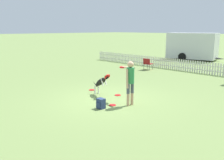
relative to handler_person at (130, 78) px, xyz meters
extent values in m
plane|color=olive|center=(-0.93, -0.04, -1.02)|extent=(240.00, 240.00, 0.00)
cylinder|color=tan|center=(0.03, -0.11, -0.79)|extent=(0.11, 0.11, 0.46)
cylinder|color=#474C5B|center=(0.03, -0.11, -0.38)|extent=(0.12, 0.12, 0.38)
cylinder|color=tan|center=(0.04, 0.09, -0.79)|extent=(0.11, 0.11, 0.46)
cylinder|color=#474C5B|center=(0.04, 0.09, -0.38)|extent=(0.12, 0.12, 0.38)
cylinder|color=#2D8447|center=(0.04, -0.01, 0.10)|extent=(0.30, 0.30, 0.57)
sphere|color=tan|center=(0.04, -0.01, 0.50)|extent=(0.23, 0.23, 0.23)
cylinder|color=tan|center=(0.07, -0.22, 0.01)|extent=(0.21, 0.19, 0.70)
cylinder|color=tan|center=(-0.29, 0.22, 0.32)|extent=(0.70, 0.21, 0.14)
cylinder|color=red|center=(-0.63, 0.29, 0.28)|extent=(0.26, 0.26, 0.02)
cylinder|color=red|center=(-0.63, 0.29, 0.30)|extent=(0.26, 0.26, 0.02)
ellipsoid|color=black|center=(-1.76, 0.14, -0.44)|extent=(0.75, 0.31, 0.58)
ellipsoid|color=white|center=(-1.76, 0.14, -0.49)|extent=(0.39, 0.17, 0.29)
sphere|color=black|center=(-1.39, 0.11, -0.20)|extent=(0.15, 0.15, 0.15)
cone|color=black|center=(-1.32, 0.10, -0.16)|extent=(0.14, 0.10, 0.13)
cylinder|color=red|center=(-1.32, 0.10, -0.16)|extent=(0.18, 0.27, 0.23)
cone|color=black|center=(-1.40, 0.16, -0.14)|extent=(0.05, 0.05, 0.07)
cone|color=black|center=(-1.41, 0.07, -0.14)|extent=(0.05, 0.05, 0.07)
cylinder|color=white|center=(-2.06, 0.26, -0.83)|extent=(0.06, 0.06, 0.39)
cylinder|color=white|center=(-2.07, 0.08, -0.83)|extent=(0.06, 0.06, 0.39)
cylinder|color=white|center=(-1.55, 0.20, -0.41)|extent=(0.18, 0.07, 0.30)
cylinder|color=white|center=(-1.56, 0.05, -0.41)|extent=(0.18, 0.07, 0.30)
cone|color=black|center=(-2.19, 0.18, -0.60)|extent=(0.34, 0.08, 0.23)
cylinder|color=red|center=(-1.24, 0.64, -1.01)|extent=(0.26, 0.26, 0.02)
cylinder|color=red|center=(-0.39, -0.50, -1.01)|extent=(0.26, 0.26, 0.02)
cylinder|color=red|center=(-2.72, 0.43, -1.01)|extent=(0.26, 0.26, 0.02)
cube|color=navy|center=(-0.43, -1.03, -0.84)|extent=(0.28, 0.22, 0.36)
cube|color=navy|center=(-0.43, -1.16, -0.88)|extent=(0.19, 0.04, 0.18)
cube|color=silver|center=(-0.93, 8.20, -0.80)|extent=(20.25, 0.04, 0.06)
cube|color=silver|center=(-0.93, 8.20, -0.48)|extent=(20.25, 0.04, 0.06)
cube|color=silver|center=(-10.98, 8.20, -0.65)|extent=(0.09, 0.02, 0.76)
cube|color=silver|center=(-10.81, 8.20, -0.65)|extent=(0.09, 0.02, 0.76)
cube|color=silver|center=(-10.65, 8.20, -0.65)|extent=(0.09, 0.02, 0.76)
cube|color=silver|center=(-10.48, 8.20, -0.65)|extent=(0.09, 0.02, 0.76)
cube|color=silver|center=(-10.32, 8.20, -0.65)|extent=(0.09, 0.02, 0.76)
cube|color=silver|center=(-10.15, 8.20, -0.65)|extent=(0.09, 0.02, 0.76)
cube|color=silver|center=(-9.99, 8.20, -0.65)|extent=(0.09, 0.02, 0.76)
cube|color=silver|center=(-9.82, 8.20, -0.65)|extent=(0.09, 0.02, 0.76)
cube|color=silver|center=(-9.66, 8.20, -0.65)|extent=(0.09, 0.02, 0.76)
cube|color=silver|center=(-9.49, 8.20, -0.65)|extent=(0.09, 0.02, 0.76)
cube|color=silver|center=(-9.33, 8.20, -0.65)|extent=(0.09, 0.02, 0.76)
cube|color=silver|center=(-9.16, 8.20, -0.65)|extent=(0.09, 0.02, 0.76)
cube|color=silver|center=(-9.00, 8.20, -0.65)|extent=(0.09, 0.02, 0.76)
cube|color=silver|center=(-8.84, 8.20, -0.65)|extent=(0.09, 0.02, 0.76)
cube|color=silver|center=(-8.67, 8.20, -0.65)|extent=(0.09, 0.02, 0.76)
cube|color=silver|center=(-8.51, 8.20, -0.65)|extent=(0.09, 0.02, 0.76)
cube|color=silver|center=(-8.34, 8.20, -0.65)|extent=(0.09, 0.02, 0.76)
cube|color=silver|center=(-8.18, 8.20, -0.65)|extent=(0.09, 0.02, 0.76)
cube|color=silver|center=(-8.01, 8.20, -0.65)|extent=(0.09, 0.02, 0.76)
cube|color=silver|center=(-7.85, 8.20, -0.65)|extent=(0.09, 0.02, 0.76)
cube|color=silver|center=(-7.68, 8.20, -0.65)|extent=(0.09, 0.02, 0.76)
cube|color=silver|center=(-7.52, 8.20, -0.65)|extent=(0.09, 0.02, 0.76)
cube|color=silver|center=(-7.35, 8.20, -0.65)|extent=(0.09, 0.02, 0.76)
cube|color=silver|center=(-7.19, 8.20, -0.65)|extent=(0.09, 0.02, 0.76)
cube|color=silver|center=(-7.02, 8.20, -0.65)|extent=(0.09, 0.02, 0.76)
cube|color=silver|center=(-6.86, 8.20, -0.65)|extent=(0.09, 0.02, 0.76)
cube|color=silver|center=(-6.70, 8.20, -0.65)|extent=(0.09, 0.02, 0.76)
cube|color=silver|center=(-6.53, 8.20, -0.65)|extent=(0.09, 0.02, 0.76)
cube|color=silver|center=(-6.37, 8.20, -0.65)|extent=(0.09, 0.02, 0.76)
cube|color=silver|center=(-6.20, 8.20, -0.65)|extent=(0.09, 0.02, 0.76)
cube|color=silver|center=(-6.04, 8.20, -0.65)|extent=(0.09, 0.02, 0.76)
cube|color=silver|center=(-5.87, 8.20, -0.65)|extent=(0.09, 0.02, 0.76)
cube|color=silver|center=(-5.71, 8.20, -0.65)|extent=(0.09, 0.02, 0.76)
cube|color=silver|center=(-5.54, 8.20, -0.65)|extent=(0.09, 0.02, 0.76)
cube|color=silver|center=(-5.38, 8.20, -0.65)|extent=(0.09, 0.02, 0.76)
cube|color=silver|center=(-5.21, 8.20, -0.65)|extent=(0.09, 0.02, 0.76)
cube|color=silver|center=(-5.05, 8.20, -0.65)|extent=(0.09, 0.02, 0.76)
cube|color=silver|center=(-4.88, 8.20, -0.65)|extent=(0.09, 0.02, 0.76)
cube|color=silver|center=(-4.72, 8.20, -0.65)|extent=(0.09, 0.02, 0.76)
cube|color=silver|center=(-4.56, 8.20, -0.65)|extent=(0.09, 0.02, 0.76)
cube|color=silver|center=(-4.39, 8.20, -0.65)|extent=(0.09, 0.02, 0.76)
cube|color=silver|center=(-4.23, 8.20, -0.65)|extent=(0.09, 0.02, 0.76)
cube|color=silver|center=(-4.06, 8.20, -0.65)|extent=(0.09, 0.02, 0.76)
cube|color=silver|center=(-3.90, 8.20, -0.65)|extent=(0.09, 0.02, 0.76)
cube|color=silver|center=(-3.73, 8.20, -0.65)|extent=(0.09, 0.02, 0.76)
cube|color=silver|center=(-3.57, 8.20, -0.65)|extent=(0.09, 0.02, 0.76)
cube|color=silver|center=(-3.40, 8.20, -0.65)|extent=(0.09, 0.02, 0.76)
cube|color=silver|center=(-3.24, 8.20, -0.65)|extent=(0.09, 0.02, 0.76)
cube|color=silver|center=(-3.07, 8.20, -0.65)|extent=(0.09, 0.02, 0.76)
cube|color=silver|center=(-2.91, 8.20, -0.65)|extent=(0.09, 0.02, 0.76)
cube|color=silver|center=(-2.74, 8.20, -0.65)|extent=(0.09, 0.02, 0.76)
cube|color=silver|center=(-2.58, 8.20, -0.65)|extent=(0.09, 0.02, 0.76)
cube|color=silver|center=(-2.42, 8.20, -0.65)|extent=(0.09, 0.02, 0.76)
cube|color=silver|center=(-2.25, 8.20, -0.65)|extent=(0.09, 0.02, 0.76)
cube|color=silver|center=(-2.09, 8.20, -0.65)|extent=(0.09, 0.02, 0.76)
cube|color=silver|center=(-1.92, 8.20, -0.65)|extent=(0.09, 0.02, 0.76)
cube|color=silver|center=(-1.76, 8.20, -0.65)|extent=(0.09, 0.02, 0.76)
cube|color=silver|center=(-1.59, 8.20, -0.65)|extent=(0.09, 0.02, 0.76)
cube|color=silver|center=(-1.43, 8.20, -0.65)|extent=(0.09, 0.02, 0.76)
cube|color=silver|center=(-1.26, 8.20, -0.65)|extent=(0.09, 0.02, 0.76)
cube|color=silver|center=(-1.10, 8.20, -0.65)|extent=(0.09, 0.02, 0.76)
cube|color=silver|center=(-0.93, 8.20, -0.65)|extent=(0.09, 0.02, 0.76)
cube|color=silver|center=(-0.77, 8.20, -0.65)|extent=(0.09, 0.02, 0.76)
cube|color=silver|center=(-0.60, 8.20, -0.65)|extent=(0.09, 0.02, 0.76)
cube|color=silver|center=(-0.44, 8.20, -0.65)|extent=(0.09, 0.02, 0.76)
cube|color=silver|center=(-0.27, 8.20, -0.65)|extent=(0.09, 0.02, 0.76)
cube|color=silver|center=(-0.11, 8.20, -0.65)|extent=(0.09, 0.02, 0.76)
cube|color=silver|center=(0.05, 8.20, -0.65)|extent=(0.09, 0.02, 0.76)
cylinder|color=#333338|center=(-4.32, 7.15, -0.82)|extent=(0.02, 0.02, 0.40)
cylinder|color=#333338|center=(-4.76, 7.11, -0.82)|extent=(0.02, 0.02, 0.40)
cylinder|color=#333338|center=(-4.28, 6.72, -0.82)|extent=(0.02, 0.02, 0.40)
cylinder|color=#333338|center=(-4.72, 6.68, -0.82)|extent=(0.02, 0.02, 0.40)
cube|color=maroon|center=(-4.52, 6.91, -0.62)|extent=(0.56, 0.56, 0.03)
cube|color=maroon|center=(-4.50, 6.68, -0.43)|extent=(0.52, 0.13, 0.38)
cube|color=silver|center=(-5.20, 14.05, 0.25)|extent=(4.49, 3.00, 2.23)
cone|color=#3F3F42|center=(-2.80, 14.60, -0.77)|extent=(0.82, 0.37, 0.20)
cylinder|color=black|center=(-5.94, 14.97, -0.68)|extent=(0.70, 0.33, 0.68)
cylinder|color=black|center=(-5.46, 12.89, -0.68)|extent=(0.70, 0.33, 0.68)
camera|label=1|loc=(5.94, -6.62, 1.77)|focal=40.00mm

